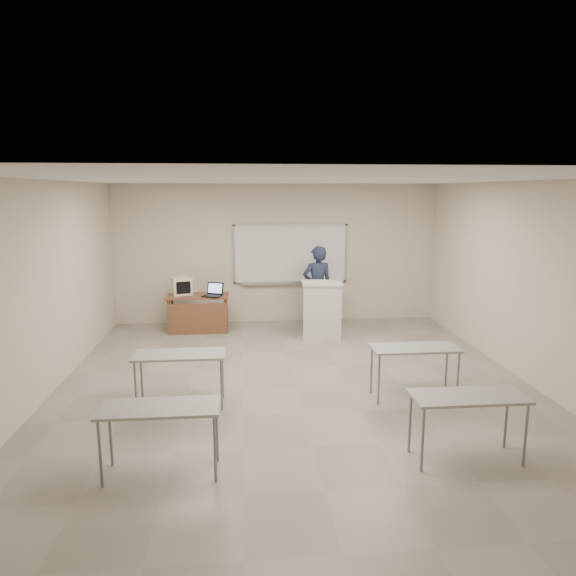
{
  "coord_description": "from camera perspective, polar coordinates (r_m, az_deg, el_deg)",
  "views": [
    {
      "loc": [
        -0.75,
        -7.1,
        2.84
      ],
      "look_at": [
        0.09,
        2.2,
        1.08
      ],
      "focal_mm": 32.0,
      "sensor_mm": 36.0,
      "label": 1
    }
  ],
  "objects": [
    {
      "name": "keyboard",
      "position": [
        10.09,
        2.92,
        0.79
      ],
      "size": [
        0.51,
        0.2,
        0.03
      ],
      "primitive_type": "cube",
      "rotation": [
        0.0,
        0.0,
        -0.07
      ],
      "color": "beige",
      "rests_on": "podium"
    },
    {
      "name": "presenter",
      "position": [
        10.73,
        3.27,
        0.09
      ],
      "size": [
        0.69,
        0.52,
        1.74
      ],
      "primitive_type": "imported",
      "rotation": [
        0.0,
        0.0,
        3.31
      ],
      "color": "black",
      "rests_on": "floor"
    },
    {
      "name": "instructor_desk",
      "position": [
        10.59,
        -9.99,
        -2.15
      ],
      "size": [
        1.25,
        0.62,
        0.75
      ],
      "rotation": [
        0.0,
        0.0,
        0.01
      ],
      "color": "brown",
      "rests_on": "floor"
    },
    {
      "name": "floor",
      "position": [
        7.69,
        0.85,
        -11.03
      ],
      "size": [
        7.0,
        8.0,
        0.01
      ],
      "primitive_type": "cube",
      "color": "gray",
      "rests_on": "ground"
    },
    {
      "name": "student_desks",
      "position": [
        6.19,
        2.19,
        -9.83
      ],
      "size": [
        4.4,
        2.2,
        0.73
      ],
      "color": "gray",
      "rests_on": "floor"
    },
    {
      "name": "crt_monitor",
      "position": [
        10.78,
        -11.84,
        0.22
      ],
      "size": [
        0.38,
        0.43,
        0.36
      ],
      "rotation": [
        0.0,
        0.0,
        0.34
      ],
      "color": "beige",
      "rests_on": "instructor_desk"
    },
    {
      "name": "laptop",
      "position": [
        10.5,
        -8.46,
        -0.57
      ],
      "size": [
        0.36,
        0.33,
        0.26
      ],
      "rotation": [
        0.0,
        0.0,
        -0.42
      ],
      "color": "black",
      "rests_on": "instructor_desk"
    },
    {
      "name": "mouse",
      "position": [
        10.68,
        -8.89,
        -0.6
      ],
      "size": [
        0.12,
        0.1,
        0.04
      ],
      "primitive_type": "ellipsoid",
      "rotation": [
        0.0,
        0.0,
        -0.38
      ],
      "color": "#A2A5A9",
      "rests_on": "instructor_desk"
    },
    {
      "name": "whiteboard",
      "position": [
        11.2,
        0.28,
        3.73
      ],
      "size": [
        2.48,
        0.1,
        1.31
      ],
      "color": "white",
      "rests_on": "floor"
    },
    {
      "name": "podium",
      "position": [
        10.14,
        3.8,
        -2.38
      ],
      "size": [
        0.77,
        0.56,
        1.09
      ],
      "rotation": [
        0.0,
        0.0,
        -0.12
      ],
      "color": "silver",
      "rests_on": "floor"
    }
  ]
}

